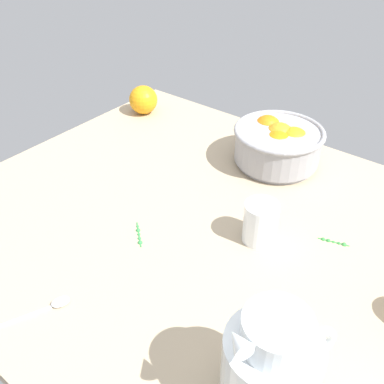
# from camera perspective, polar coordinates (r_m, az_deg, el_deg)

# --- Properties ---
(ground_plane) EXTENTS (1.11, 0.91, 0.03)m
(ground_plane) POSITION_cam_1_polar(r_m,az_deg,el_deg) (0.90, 2.13, -5.11)
(ground_plane) COLOR tan
(fruit_bowl) EXTENTS (0.22, 0.22, 0.10)m
(fruit_bowl) POSITION_cam_1_polar(r_m,az_deg,el_deg) (1.08, 11.43, 6.26)
(fruit_bowl) COLOR #99999E
(fruit_bowl) RESTS_ON ground_plane
(juice_pitcher) EXTENTS (0.13, 0.16, 0.18)m
(juice_pitcher) POSITION_cam_1_polar(r_m,az_deg,el_deg) (0.61, 10.30, -22.58)
(juice_pitcher) COLOR white
(juice_pitcher) RESTS_ON ground_plane
(juice_glass) EXTENTS (0.07, 0.07, 0.09)m
(juice_glass) POSITION_cam_1_polar(r_m,az_deg,el_deg) (0.84, 9.07, -4.32)
(juice_glass) COLOR white
(juice_glass) RESTS_ON ground_plane
(loose_orange_1) EXTENTS (0.09, 0.09, 0.09)m
(loose_orange_1) POSITION_cam_1_polar(r_m,az_deg,el_deg) (1.32, -6.51, 12.13)
(loose_orange_1) COLOR orange
(loose_orange_1) RESTS_ON ground_plane
(spoon) EXTENTS (0.09, 0.17, 0.01)m
(spoon) POSITION_cam_1_polar(r_m,az_deg,el_deg) (0.78, -20.33, -14.77)
(spoon) COLOR silver
(spoon) RESTS_ON ground_plane
(herb_sprig_0) EXTENTS (0.06, 0.02, 0.01)m
(herb_sprig_0) POSITION_cam_1_polar(r_m,az_deg,el_deg) (0.90, 18.46, -6.26)
(herb_sprig_0) COLOR green
(herb_sprig_0) RESTS_ON ground_plane
(herb_sprig_1) EXTENTS (0.06, 0.05, 0.01)m
(herb_sprig_1) POSITION_cam_1_polar(r_m,az_deg,el_deg) (0.87, -7.09, -5.69)
(herb_sprig_1) COLOR green
(herb_sprig_1) RESTS_ON ground_plane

